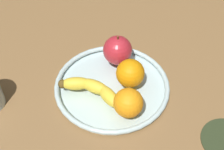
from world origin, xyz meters
TOP-DOWN VIEW (x-y plane):
  - ground_plane at (0.00, 0.00)cm, footprint 127.57×127.57cm
  - fruit_bowl at (0.00, 0.00)cm, footprint 28.33×28.33cm
  - banana at (2.68, 4.93)cm, footprint 16.86×6.76cm
  - apple at (2.71, -7.55)cm, footprint 7.46×7.46cm
  - orange_back_right at (-3.66, -2.29)cm, footprint 6.87×6.87cm
  - orange_center at (-7.34, 5.67)cm, footprint 6.66×6.66cm

SIDE VIEW (x-z plane):
  - ground_plane at x=0.00cm, z-range -4.00..0.00cm
  - fruit_bowl at x=0.00cm, z-range 0.02..1.82cm
  - banana at x=2.68cm, z-range 1.80..4.92cm
  - orange_center at x=-7.34cm, z-range 1.80..8.46cm
  - orange_back_right at x=-3.66cm, z-range 1.80..8.67cm
  - apple at x=2.71cm, z-range 1.40..9.66cm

